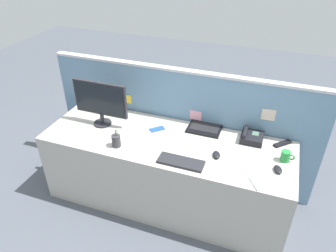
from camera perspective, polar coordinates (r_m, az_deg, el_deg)
name	(u,v)px	position (r m, az deg, el deg)	size (l,w,h in m)	color
ground_plane	(166,198)	(3.27, -0.31, -12.88)	(10.00, 10.00, 0.00)	#4C515B
desk	(166,171)	(3.02, -0.33, -8.13)	(2.23, 0.75, 0.72)	#ADA89E
cubicle_divider	(180,126)	(3.19, 2.26, 0.01)	(2.67, 0.08, 1.23)	#6084A3
desktop_monitor	(100,101)	(2.98, -12.12, 4.48)	(0.53, 0.17, 0.43)	#232328
laptop	(207,121)	(3.00, 6.97, 0.86)	(0.31, 0.28, 0.23)	black
desk_phone	(251,137)	(2.88, 14.81, -1.94)	(0.19, 0.19, 0.10)	black
keyboard_main	(181,162)	(2.55, 2.34, -6.51)	(0.37, 0.14, 0.02)	#232328
computer_mouse_right_hand	(216,155)	(2.64, 8.73, -5.16)	(0.06, 0.10, 0.03)	black
computer_mouse_left_hand	(278,169)	(2.61, 19.23, -7.42)	(0.06, 0.10, 0.03)	black
pen_cup	(116,141)	(2.74, -9.33, -2.64)	(0.08, 0.08, 0.17)	#333338
cell_phone_white_slab	(246,169)	(2.56, 13.85, -7.56)	(0.06, 0.14, 0.01)	silver
cell_phone_silver_slab	(257,183)	(2.46, 15.70, -9.94)	(0.06, 0.14, 0.01)	#B7BAC1
cell_phone_blue_case	(157,129)	(2.95, -1.97, -0.56)	(0.06, 0.14, 0.01)	blue
tv_remote	(282,144)	(2.92, 19.96, -3.01)	(0.04, 0.17, 0.02)	black
coffee_mug	(286,156)	(2.72, 20.47, -5.13)	(0.11, 0.07, 0.09)	#238438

